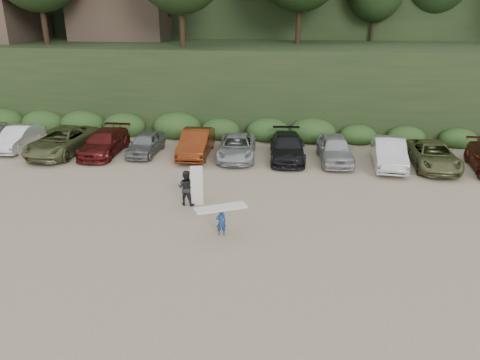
# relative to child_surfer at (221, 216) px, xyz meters

# --- Properties ---
(ground) EXTENTS (120.00, 120.00, 0.00)m
(ground) POSITION_rel_child_surfer_xyz_m (-0.43, 0.11, -0.87)
(ground) COLOR tan
(ground) RESTS_ON ground
(parked_cars) EXTENTS (34.38, 6.38, 1.63)m
(parked_cars) POSITION_rel_child_surfer_xyz_m (-1.99, 10.14, -0.11)
(parked_cars) COLOR #9C9CA1
(parked_cars) RESTS_ON ground
(child_surfer) EXTENTS (2.19, 1.50, 1.29)m
(child_surfer) POSITION_rel_child_surfer_xyz_m (0.00, 0.00, 0.00)
(child_surfer) COLOR navy
(child_surfer) RESTS_ON ground
(adult_surfer) EXTENTS (1.33, 0.78, 2.05)m
(adult_surfer) POSITION_rel_child_surfer_xyz_m (-2.12, 2.87, 0.01)
(adult_surfer) COLOR black
(adult_surfer) RESTS_ON ground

